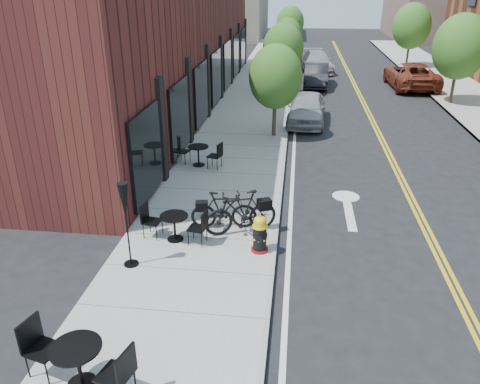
{
  "coord_description": "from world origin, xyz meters",
  "views": [
    {
      "loc": [
        0.31,
        -10.36,
        6.21
      ],
      "look_at": [
        -1.09,
        1.03,
        1.0
      ],
      "focal_mm": 35.0,
      "sensor_mm": 36.0,
      "label": 1
    }
  ],
  "objects_px": {
    "parked_car_b": "(316,75)",
    "parked_car_far": "(411,75)",
    "bistro_set_a": "(78,360)",
    "bistro_set_b": "(174,224)",
    "patio_umbrella": "(125,207)",
    "parked_car_c": "(316,62)",
    "bistro_set_c": "(198,153)",
    "bicycle_left": "(241,212)",
    "bicycle_right": "(224,210)",
    "fire_hydrant": "(260,234)",
    "parked_car_a": "(307,108)"
  },
  "relations": [
    {
      "from": "parked_car_b",
      "to": "parked_car_far",
      "type": "relative_size",
      "value": 0.75
    },
    {
      "from": "patio_umbrella",
      "to": "parked_car_c",
      "type": "height_order",
      "value": "patio_umbrella"
    },
    {
      "from": "bistro_set_a",
      "to": "bistro_set_b",
      "type": "distance_m",
      "value": 4.83
    },
    {
      "from": "bistro_set_a",
      "to": "parked_car_c",
      "type": "xyz_separation_m",
      "value": [
        4.57,
        30.44,
        0.08
      ]
    },
    {
      "from": "bistro_set_b",
      "to": "bistro_set_c",
      "type": "xyz_separation_m",
      "value": [
        -0.47,
        5.28,
        0.02
      ]
    },
    {
      "from": "bistro_set_a",
      "to": "parked_car_c",
      "type": "relative_size",
      "value": 0.4
    },
    {
      "from": "parked_car_a",
      "to": "parked_car_far",
      "type": "distance_m",
      "value": 11.0
    },
    {
      "from": "patio_umbrella",
      "to": "parked_car_far",
      "type": "relative_size",
      "value": 0.37
    },
    {
      "from": "bicycle_right",
      "to": "bistro_set_a",
      "type": "distance_m",
      "value": 5.8
    },
    {
      "from": "parked_car_far",
      "to": "bicycle_right",
      "type": "bearing_deg",
      "value": 64.26
    },
    {
      "from": "bistro_set_a",
      "to": "parked_car_a",
      "type": "distance_m",
      "value": 16.9
    },
    {
      "from": "bistro_set_a",
      "to": "parked_car_c",
      "type": "bearing_deg",
      "value": 96.86
    },
    {
      "from": "bicycle_right",
      "to": "bistro_set_b",
      "type": "height_order",
      "value": "bicycle_right"
    },
    {
      "from": "bicycle_right",
      "to": "parked_car_c",
      "type": "relative_size",
      "value": 0.35
    },
    {
      "from": "bicycle_right",
      "to": "patio_umbrella",
      "type": "bearing_deg",
      "value": 128.75
    },
    {
      "from": "bistro_set_b",
      "to": "parked_car_c",
      "type": "height_order",
      "value": "parked_car_c"
    },
    {
      "from": "fire_hydrant",
      "to": "bicycle_left",
      "type": "xyz_separation_m",
      "value": [
        -0.57,
        0.86,
        0.13
      ]
    },
    {
      "from": "patio_umbrella",
      "to": "parked_car_c",
      "type": "xyz_separation_m",
      "value": [
        4.96,
        26.89,
        -0.89
      ]
    },
    {
      "from": "bistro_set_c",
      "to": "bicycle_right",
      "type": "bearing_deg",
      "value": -54.19
    },
    {
      "from": "bistro_set_a",
      "to": "patio_umbrella",
      "type": "xyz_separation_m",
      "value": [
        -0.38,
        3.56,
        0.97
      ]
    },
    {
      "from": "bicycle_right",
      "to": "parked_car_a",
      "type": "bearing_deg",
      "value": -20.18
    },
    {
      "from": "parked_car_a",
      "to": "parked_car_b",
      "type": "distance_m",
      "value": 8.64
    },
    {
      "from": "fire_hydrant",
      "to": "patio_umbrella",
      "type": "height_order",
      "value": "patio_umbrella"
    },
    {
      "from": "bistro_set_c",
      "to": "patio_umbrella",
      "type": "bearing_deg",
      "value": -76.39
    },
    {
      "from": "bistro_set_a",
      "to": "bistro_set_c",
      "type": "bearing_deg",
      "value": 106.02
    },
    {
      "from": "bistro_set_c",
      "to": "parked_car_c",
      "type": "relative_size",
      "value": 0.36
    },
    {
      "from": "bistro_set_a",
      "to": "bistro_set_c",
      "type": "xyz_separation_m",
      "value": [
        -0.11,
        10.09,
        -0.05
      ]
    },
    {
      "from": "parked_car_far",
      "to": "bistro_set_a",
      "type": "bearing_deg",
      "value": 66.15
    },
    {
      "from": "bistro_set_a",
      "to": "bistro_set_b",
      "type": "xyz_separation_m",
      "value": [
        0.36,
        4.82,
        -0.07
      ]
    },
    {
      "from": "bistro_set_b",
      "to": "bistro_set_c",
      "type": "relative_size",
      "value": 0.96
    },
    {
      "from": "parked_car_b",
      "to": "parked_car_c",
      "type": "xyz_separation_m",
      "value": [
        0.14,
        5.36,
        0.02
      ]
    },
    {
      "from": "bicycle_right",
      "to": "parked_car_c",
      "type": "height_order",
      "value": "parked_car_c"
    },
    {
      "from": "bicycle_left",
      "to": "bistro_set_a",
      "type": "distance_m",
      "value": 5.76
    },
    {
      "from": "bistro_set_b",
      "to": "parked_car_far",
      "type": "height_order",
      "value": "parked_car_far"
    },
    {
      "from": "bistro_set_a",
      "to": "parked_car_b",
      "type": "distance_m",
      "value": 25.48
    },
    {
      "from": "parked_car_far",
      "to": "bicycle_left",
      "type": "bearing_deg",
      "value": 65.63
    },
    {
      "from": "parked_car_a",
      "to": "bistro_set_c",
      "type": "bearing_deg",
      "value": -117.72
    },
    {
      "from": "bicycle_left",
      "to": "parked_car_c",
      "type": "xyz_separation_m",
      "value": [
        2.59,
        25.04,
        0.02
      ]
    },
    {
      "from": "bistro_set_b",
      "to": "parked_car_far",
      "type": "relative_size",
      "value": 0.3
    },
    {
      "from": "bistro_set_c",
      "to": "fire_hydrant",
      "type": "bearing_deg",
      "value": -48.3
    },
    {
      "from": "parked_car_a",
      "to": "parked_car_far",
      "type": "relative_size",
      "value": 0.75
    },
    {
      "from": "fire_hydrant",
      "to": "bicycle_left",
      "type": "relative_size",
      "value": 0.5
    },
    {
      "from": "parked_car_c",
      "to": "parked_car_far",
      "type": "bearing_deg",
      "value": -49.62
    },
    {
      "from": "bicycle_left",
      "to": "parked_car_a",
      "type": "relative_size",
      "value": 0.46
    },
    {
      "from": "parked_car_far",
      "to": "bistro_set_c",
      "type": "bearing_deg",
      "value": 53.94
    },
    {
      "from": "parked_car_b",
      "to": "parked_car_far",
      "type": "bearing_deg",
      "value": 4.4
    },
    {
      "from": "bistro_set_b",
      "to": "bistro_set_c",
      "type": "height_order",
      "value": "bistro_set_c"
    },
    {
      "from": "bistro_set_a",
      "to": "patio_umbrella",
      "type": "height_order",
      "value": "patio_umbrella"
    },
    {
      "from": "bicycle_right",
      "to": "parked_car_b",
      "type": "bearing_deg",
      "value": -16.95
    },
    {
      "from": "bicycle_left",
      "to": "bicycle_right",
      "type": "relative_size",
      "value": 1.11
    }
  ]
}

